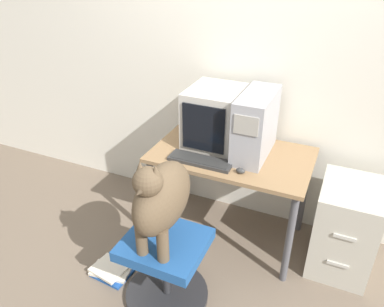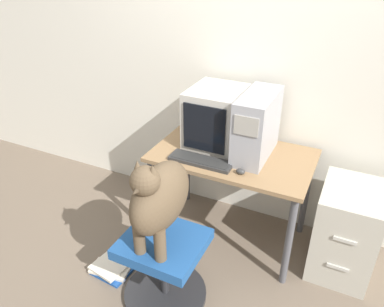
{
  "view_description": "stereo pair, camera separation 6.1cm",
  "coord_description": "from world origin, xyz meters",
  "px_view_note": "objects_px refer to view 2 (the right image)",
  "views": [
    {
      "loc": [
        0.7,
        -1.93,
        2.09
      ],
      "look_at": [
        -0.17,
        0.02,
        0.88
      ],
      "focal_mm": 35.0,
      "sensor_mm": 36.0,
      "label": 1
    },
    {
      "loc": [
        0.75,
        -1.91,
        2.09
      ],
      "look_at": [
        -0.17,
        0.02,
        0.88
      ],
      "focal_mm": 35.0,
      "sensor_mm": 36.0,
      "label": 2
    }
  ],
  "objects_px": {
    "office_chair": "(164,266)",
    "book_stack_floor": "(110,269)",
    "filing_cabinet": "(346,230)",
    "crt_monitor": "(216,117)",
    "pc_tower": "(257,126)",
    "dog": "(159,197)",
    "keyboard": "(201,161)"
  },
  "relations": [
    {
      "from": "crt_monitor",
      "to": "office_chair",
      "type": "height_order",
      "value": "crt_monitor"
    },
    {
      "from": "office_chair",
      "to": "crt_monitor",
      "type": "bearing_deg",
      "value": 90.99
    },
    {
      "from": "crt_monitor",
      "to": "book_stack_floor",
      "type": "distance_m",
      "value": 1.34
    },
    {
      "from": "pc_tower",
      "to": "filing_cabinet",
      "type": "height_order",
      "value": "pc_tower"
    },
    {
      "from": "pc_tower",
      "to": "keyboard",
      "type": "distance_m",
      "value": 0.46
    },
    {
      "from": "filing_cabinet",
      "to": "keyboard",
      "type": "bearing_deg",
      "value": -166.64
    },
    {
      "from": "office_chair",
      "to": "filing_cabinet",
      "type": "distance_m",
      "value": 1.28
    },
    {
      "from": "crt_monitor",
      "to": "office_chair",
      "type": "xyz_separation_m",
      "value": [
        0.01,
        -0.86,
        -0.7
      ]
    },
    {
      "from": "crt_monitor",
      "to": "filing_cabinet",
      "type": "xyz_separation_m",
      "value": [
        1.03,
        -0.07,
        -0.64
      ]
    },
    {
      "from": "filing_cabinet",
      "to": "book_stack_floor",
      "type": "distance_m",
      "value": 1.69
    },
    {
      "from": "office_chair",
      "to": "keyboard",
      "type": "bearing_deg",
      "value": 89.52
    },
    {
      "from": "pc_tower",
      "to": "dog",
      "type": "relative_size",
      "value": 0.81
    },
    {
      "from": "crt_monitor",
      "to": "book_stack_floor",
      "type": "bearing_deg",
      "value": -117.6
    },
    {
      "from": "pc_tower",
      "to": "filing_cabinet",
      "type": "relative_size",
      "value": 0.75
    },
    {
      "from": "keyboard",
      "to": "filing_cabinet",
      "type": "relative_size",
      "value": 0.67
    },
    {
      "from": "dog",
      "to": "filing_cabinet",
      "type": "bearing_deg",
      "value": 38.45
    },
    {
      "from": "keyboard",
      "to": "filing_cabinet",
      "type": "height_order",
      "value": "keyboard"
    },
    {
      "from": "pc_tower",
      "to": "office_chair",
      "type": "relative_size",
      "value": 0.91
    },
    {
      "from": "keyboard",
      "to": "filing_cabinet",
      "type": "distance_m",
      "value": 1.12
    },
    {
      "from": "office_chair",
      "to": "filing_cabinet",
      "type": "height_order",
      "value": "filing_cabinet"
    },
    {
      "from": "dog",
      "to": "book_stack_floor",
      "type": "relative_size",
      "value": 2.13
    },
    {
      "from": "crt_monitor",
      "to": "filing_cabinet",
      "type": "height_order",
      "value": "crt_monitor"
    },
    {
      "from": "book_stack_floor",
      "to": "filing_cabinet",
      "type": "bearing_deg",
      "value": 27.94
    },
    {
      "from": "office_chair",
      "to": "book_stack_floor",
      "type": "relative_size",
      "value": 1.88
    },
    {
      "from": "crt_monitor",
      "to": "pc_tower",
      "type": "distance_m",
      "value": 0.32
    },
    {
      "from": "book_stack_floor",
      "to": "dog",
      "type": "bearing_deg",
      "value": -2.97
    },
    {
      "from": "keyboard",
      "to": "office_chair",
      "type": "distance_m",
      "value": 0.74
    },
    {
      "from": "office_chair",
      "to": "book_stack_floor",
      "type": "xyz_separation_m",
      "value": [
        -0.46,
        0.01,
        -0.24
      ]
    },
    {
      "from": "filing_cabinet",
      "to": "book_stack_floor",
      "type": "height_order",
      "value": "filing_cabinet"
    },
    {
      "from": "crt_monitor",
      "to": "office_chair",
      "type": "bearing_deg",
      "value": -89.01
    },
    {
      "from": "pc_tower",
      "to": "book_stack_floor",
      "type": "bearing_deg",
      "value": -133.36
    },
    {
      "from": "crt_monitor",
      "to": "pc_tower",
      "type": "xyz_separation_m",
      "value": [
        0.32,
        -0.04,
        0.01
      ]
    }
  ]
}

